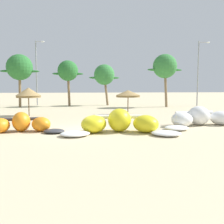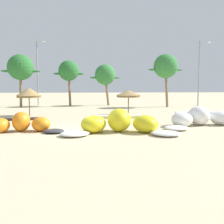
% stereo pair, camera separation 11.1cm
% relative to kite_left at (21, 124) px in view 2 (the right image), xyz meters
% --- Properties ---
extents(ground_plane, '(260.00, 260.00, 0.00)m').
position_rel_kite_left_xyz_m(ground_plane, '(3.83, 0.15, -0.48)').
color(ground_plane, beige).
extents(kite_left, '(5.71, 2.86, 1.26)m').
position_rel_kite_left_xyz_m(kite_left, '(0.00, 0.00, 0.00)').
color(kite_left, '#333338').
rests_on(kite_left, ground).
extents(kite_left_of_center, '(7.47, 3.79, 1.49)m').
position_rel_kite_left_xyz_m(kite_left_of_center, '(6.23, -1.04, 0.09)').
color(kite_left_of_center, white).
rests_on(kite_left_of_center, ground).
extents(kite_center, '(7.56, 3.93, 1.44)m').
position_rel_kite_left_xyz_m(kite_center, '(12.77, 0.93, 0.07)').
color(kite_center, white).
rests_on(kite_center, ground).
extents(beach_umbrella_middle, '(2.50, 2.50, 2.83)m').
position_rel_kite_left_xyz_m(beach_umbrella_middle, '(-1.24, 9.44, 1.85)').
color(beach_umbrella_middle, brown).
rests_on(beach_umbrella_middle, ground).
extents(beach_umbrella_near_palms, '(2.60, 2.60, 2.58)m').
position_rel_kite_left_xyz_m(beach_umbrella_near_palms, '(8.83, 9.17, 1.73)').
color(beach_umbrella_near_palms, brown).
rests_on(beach_umbrella_near_palms, ground).
extents(palm_left, '(5.54, 3.70, 7.60)m').
position_rel_kite_left_xyz_m(palm_left, '(-4.58, 21.24, 5.22)').
color(palm_left, brown).
rests_on(palm_left, ground).
extents(palm_left_of_gap, '(4.67, 3.11, 6.97)m').
position_rel_kite_left_xyz_m(palm_left_of_gap, '(2.20, 22.51, 4.86)').
color(palm_left_of_gap, brown).
rests_on(palm_left_of_gap, ground).
extents(palm_center_left, '(4.92, 3.28, 6.55)m').
position_rel_kite_left_xyz_m(palm_center_left, '(7.89, 23.57, 4.37)').
color(palm_center_left, '#7F6647').
rests_on(palm_center_left, ground).
extents(palm_center_right, '(5.23, 3.48, 7.69)m').
position_rel_kite_left_xyz_m(palm_center_right, '(16.22, 18.80, 5.39)').
color(palm_center_right, '#7F6647').
rests_on(palm_center_right, ground).
extents(lamppost_west, '(1.46, 0.24, 10.24)m').
position_rel_kite_left_xyz_m(lamppost_west, '(-2.73, 24.95, 5.15)').
color(lamppost_west, gray).
rests_on(lamppost_west, ground).
extents(lamppost_west_center, '(1.86, 0.24, 9.96)m').
position_rel_kite_left_xyz_m(lamppost_west_center, '(22.35, 20.53, 5.05)').
color(lamppost_west_center, gray).
rests_on(lamppost_west_center, ground).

